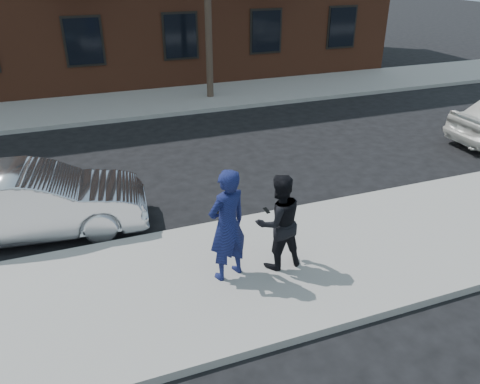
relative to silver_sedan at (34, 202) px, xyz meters
name	(u,v)px	position (x,y,z in m)	size (l,w,h in m)	color
ground	(152,290)	(1.79, -2.65, -0.72)	(100.00, 100.00, 0.00)	black
near_sidewalk	(155,295)	(1.79, -2.90, -0.65)	(50.00, 3.50, 0.15)	#999590
near_curb	(137,240)	(1.79, -1.10, -0.65)	(50.00, 0.10, 0.15)	#999691
far_sidewalk	(93,108)	(1.79, 8.60, -0.65)	(50.00, 3.50, 0.15)	#999590
far_curb	(98,122)	(1.79, 6.80, -0.65)	(50.00, 0.10, 0.15)	#999691
silver_sedan	(34,202)	(0.00, 0.00, 0.00)	(1.53, 4.38, 1.44)	silver
man_hoodie	(227,225)	(3.09, -2.88, 0.43)	(0.85, 0.69, 2.01)	navy
man_peacoat	(279,222)	(4.02, -2.90, 0.31)	(0.88, 0.69, 1.76)	black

